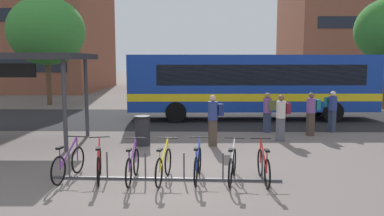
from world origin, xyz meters
name	(u,v)px	position (x,y,z in m)	size (l,w,h in m)	color
ground	(170,178)	(0.00, 0.00, 0.00)	(200.00, 200.00, 0.00)	#6B605B
bus_lane_asphalt	(185,119)	(0.00, 10.01, 0.00)	(80.00, 7.20, 0.01)	#232326
city_bus	(250,84)	(3.22, 10.01, 1.78)	(12.11, 3.00, 3.20)	#14389E
bike_rack	(165,176)	(-0.12, -0.18, 0.09)	(5.74, 0.25, 0.70)	#47474C
parked_bicycle_purple_0	(69,164)	(-2.53, -0.12, 0.38)	(0.52, 1.71, 0.99)	black
parked_bicycle_red_1	(99,165)	(-1.75, -0.18, 0.38)	(0.56, 1.69, 0.99)	black
parked_bicycle_purple_2	(133,166)	(-0.90, -0.28, 0.38)	(0.52, 1.72, 0.99)	black
parked_bicycle_yellow_3	(164,166)	(-0.14, -0.26, 0.38)	(0.52, 1.72, 0.99)	black
parked_bicycle_blue_4	(198,165)	(0.69, -0.14, 0.38)	(0.52, 1.72, 0.99)	black
parked_bicycle_white_5	(232,166)	(1.54, -0.24, 0.38)	(0.52, 1.71, 0.99)	black
parked_bicycle_red_6	(264,167)	(2.29, -0.28, 0.38)	(0.52, 1.72, 0.99)	black
transit_shelter	(10,59)	(-5.90, 4.06, 2.97)	(5.39, 3.44, 3.18)	#38383D
commuter_navy_pack_1	(214,117)	(1.22, 3.71, 1.02)	(0.58, 0.43, 1.77)	#47382D
commuter_teal_pack_2	(332,108)	(6.16, 6.48, 0.98)	(0.49, 0.60, 1.70)	#2D3851
commuter_olive_pack_3	(268,110)	(3.52, 6.31, 0.94)	(0.58, 0.59, 1.63)	#2D3851
commuter_maroon_pack_4	(282,115)	(3.71, 4.60, 0.98)	(0.61, 0.53, 1.70)	#565660
commuter_teal_pack_5	(312,111)	(5.10, 5.66, 0.98)	(0.59, 0.47, 1.70)	#47382D
trash_bin	(143,131)	(-1.25, 3.79, 0.52)	(0.55, 0.55, 1.03)	#232328
street_tree_1	(46,31)	(-9.24, 16.01, 4.81)	(4.91, 4.91, 7.04)	brown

